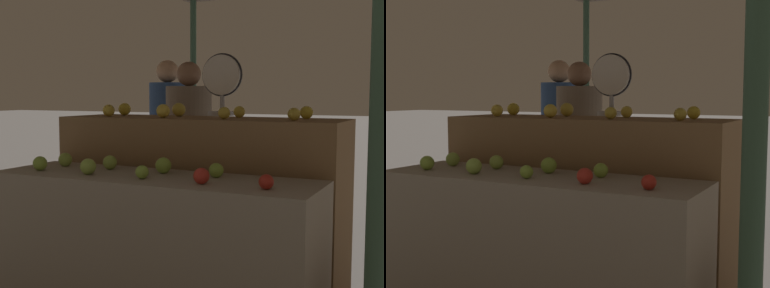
{
  "view_description": "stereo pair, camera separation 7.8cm",
  "coord_description": "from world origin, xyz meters",
  "views": [
    {
      "loc": [
        1.44,
        -2.42,
        1.29
      ],
      "look_at": [
        0.09,
        0.3,
        1.01
      ],
      "focal_mm": 50.0,
      "sensor_mm": 36.0,
      "label": 1
    },
    {
      "loc": [
        1.51,
        -2.38,
        1.29
      ],
      "look_at": [
        0.09,
        0.3,
        1.01
      ],
      "focal_mm": 50.0,
      "sensor_mm": 36.0,
      "label": 2
    }
  ],
  "objects": [
    {
      "name": "apple_front_8",
      "position": [
        0.33,
        0.1,
        0.9
      ],
      "size": [
        0.08,
        0.08,
        0.08
      ],
      "primitive_type": "sphere",
      "color": "#84AD3D",
      "rests_on": "display_counter_front"
    },
    {
      "name": "apple_back_1",
      "position": [
        -0.2,
        0.48,
        1.19
      ],
      "size": [
        0.09,
        0.09,
        0.09
      ],
      "primitive_type": "sphere",
      "color": "yellow",
      "rests_on": "display_counter_back"
    },
    {
      "name": "display_counter_front",
      "position": [
        0.0,
        0.0,
        0.43
      ],
      "size": [
        1.79,
        0.55,
        0.86
      ],
      "primitive_type": "cube",
      "color": "gray",
      "rests_on": "ground_plane"
    },
    {
      "name": "apple_front_0",
      "position": [
        -0.68,
        -0.1,
        0.9
      ],
      "size": [
        0.08,
        0.08,
        0.08
      ],
      "primitive_type": "sphere",
      "color": "#84AD3D",
      "rests_on": "display_counter_front"
    },
    {
      "name": "apple_back_6",
      "position": [
        0.22,
        0.71,
        1.18
      ],
      "size": [
        0.07,
        0.07,
        0.07
      ],
      "primitive_type": "sphere",
      "color": "yellow",
      "rests_on": "display_counter_back"
    },
    {
      "name": "apple_back_4",
      "position": [
        -0.64,
        0.71,
        1.19
      ],
      "size": [
        0.09,
        0.09,
        0.09
      ],
      "primitive_type": "sphere",
      "color": "gold",
      "rests_on": "display_counter_back"
    },
    {
      "name": "apple_front_4",
      "position": [
        0.67,
        -0.11,
        0.89
      ],
      "size": [
        0.07,
        0.07,
        0.07
      ],
      "primitive_type": "sphere",
      "color": "#AD281E",
      "rests_on": "display_counter_front"
    },
    {
      "name": "person_vendor_at_scale",
      "position": [
        -0.59,
        1.6,
        0.89
      ],
      "size": [
        0.52,
        0.52,
        1.56
      ],
      "rotation": [
        0.0,
        0.0,
        2.68
      ],
      "color": "#2D2D38",
      "rests_on": "ground_plane"
    },
    {
      "name": "apple_back_5",
      "position": [
        -0.22,
        0.72,
        1.19
      ],
      "size": [
        0.09,
        0.09,
        0.09
      ],
      "primitive_type": "sphere",
      "color": "gold",
      "rests_on": "display_counter_back"
    },
    {
      "name": "apple_front_7",
      "position": [
        0.01,
        0.11,
        0.9
      ],
      "size": [
        0.09,
        0.09,
        0.09
      ],
      "primitive_type": "sphere",
      "color": "#84AD3D",
      "rests_on": "display_counter_front"
    },
    {
      "name": "apple_back_2",
      "position": [
        0.21,
        0.49,
        1.18
      ],
      "size": [
        0.07,
        0.07,
        0.07
      ],
      "primitive_type": "sphere",
      "color": "gold",
      "rests_on": "display_counter_back"
    },
    {
      "name": "produce_scale",
      "position": [
        -0.15,
        1.29,
        1.18
      ],
      "size": [
        0.32,
        0.2,
        1.6
      ],
      "color": "#99999E",
      "rests_on": "ground_plane"
    },
    {
      "name": "apple_front_3",
      "position": [
        0.34,
        -0.11,
        0.9
      ],
      "size": [
        0.08,
        0.08,
        0.08
      ],
      "primitive_type": "sphere",
      "color": "#B72D23",
      "rests_on": "display_counter_front"
    },
    {
      "name": "apple_front_1",
      "position": [
        -0.34,
        -0.1,
        0.9
      ],
      "size": [
        0.09,
        0.09,
        0.09
      ],
      "primitive_type": "sphere",
      "color": "#8EB247",
      "rests_on": "display_counter_front"
    },
    {
      "name": "apple_front_6",
      "position": [
        -0.35,
        0.11,
        0.9
      ],
      "size": [
        0.08,
        0.08,
        0.08
      ],
      "primitive_type": "sphere",
      "color": "#8EB247",
      "rests_on": "display_counter_front"
    },
    {
      "name": "apple_front_5",
      "position": [
        -0.66,
        0.1,
        0.9
      ],
      "size": [
        0.08,
        0.08,
        0.08
      ],
      "primitive_type": "sphere",
      "color": "#8EB247",
      "rests_on": "display_counter_front"
    },
    {
      "name": "apple_back_7",
      "position": [
        0.64,
        0.72,
        1.18
      ],
      "size": [
        0.08,
        0.08,
        0.08
      ],
      "primitive_type": "sphere",
      "color": "gold",
      "rests_on": "display_counter_back"
    },
    {
      "name": "apple_front_2",
      "position": [
        -0.0,
        -0.1,
        0.89
      ],
      "size": [
        0.07,
        0.07,
        0.07
      ],
      "primitive_type": "sphere",
      "color": "#84AD3D",
      "rests_on": "display_counter_front"
    },
    {
      "name": "display_counter_back",
      "position": [
        0.0,
        0.6,
        0.57
      ],
      "size": [
        1.79,
        0.55,
        1.14
      ],
      "primitive_type": "cube",
      "color": "olive",
      "rests_on": "ground_plane"
    },
    {
      "name": "apple_back_0",
      "position": [
        -0.62,
        0.49,
        1.18
      ],
      "size": [
        0.08,
        0.08,
        0.08
      ],
      "primitive_type": "sphere",
      "color": "yellow",
      "rests_on": "display_counter_back"
    },
    {
      "name": "apple_back_3",
      "position": [
        0.62,
        0.5,
        1.18
      ],
      "size": [
        0.07,
        0.07,
        0.07
      ],
      "primitive_type": "sphere",
      "color": "gold",
      "rests_on": "display_counter_back"
    },
    {
      "name": "person_customer_left",
      "position": [
        -1.03,
        2.04,
        0.93
      ],
      "size": [
        0.42,
        0.42,
        1.61
      ],
      "rotation": [
        0.0,
        0.0,
        3.37
      ],
      "color": "#2D2D38",
      "rests_on": "ground_plane"
    }
  ]
}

